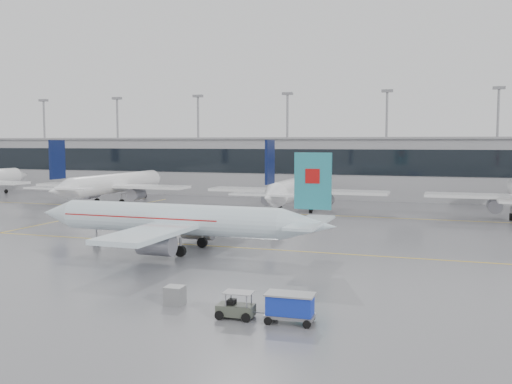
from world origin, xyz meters
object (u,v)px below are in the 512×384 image
(gse_unit, at_px, (175,295))
(baggage_tug, at_px, (236,309))
(air_canada_jet, at_px, (181,220))
(baggage_cart, at_px, (290,306))

(gse_unit, bearing_deg, baggage_tug, -20.15)
(air_canada_jet, bearing_deg, gse_unit, 115.32)
(baggage_cart, bearing_deg, air_canada_jet, 128.74)
(baggage_cart, xyz_separation_m, gse_unit, (-8.75, 1.44, -0.46))
(baggage_tug, height_order, gse_unit, baggage_tug)
(baggage_tug, bearing_deg, gse_unit, 160.85)
(air_canada_jet, bearing_deg, baggage_tug, 125.15)
(air_canada_jet, height_order, baggage_tug, air_canada_jet)
(air_canada_jet, relative_size, baggage_tug, 9.36)
(baggage_cart, relative_size, gse_unit, 2.41)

